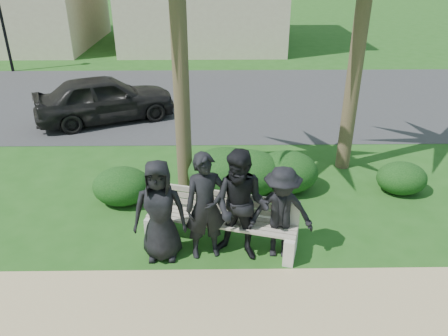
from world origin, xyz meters
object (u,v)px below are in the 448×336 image
at_px(man_c, 241,206).
at_px(man_d, 281,213).
at_px(man_a, 160,211).
at_px(man_b, 206,207).
at_px(car_a, 105,98).
at_px(park_bench, 221,224).

xyz_separation_m(man_c, man_d, (0.65, 0.03, -0.15)).
bearing_deg(man_c, man_a, -161.25).
relative_size(man_b, man_d, 1.14).
bearing_deg(man_b, man_c, -18.25).
bearing_deg(man_b, car_a, 102.39).
xyz_separation_m(man_b, man_c, (0.57, -0.05, 0.03)).
bearing_deg(car_a, man_a, 177.13).
distance_m(man_a, car_a, 6.98).
bearing_deg(man_b, park_bench, 36.35).
bearing_deg(car_a, park_bench, -174.54).
bearing_deg(man_a, car_a, 109.40).
xyz_separation_m(park_bench, man_a, (-0.98, -0.32, 0.47)).
xyz_separation_m(park_bench, man_c, (0.32, -0.33, 0.56)).
distance_m(man_a, man_c, 1.31).
distance_m(man_b, man_d, 1.22).
bearing_deg(park_bench, man_b, -114.34).
distance_m(park_bench, car_a, 7.10).
bearing_deg(man_d, park_bench, 167.19).
bearing_deg(park_bench, man_c, -29.58).
height_order(park_bench, man_c, man_c).
distance_m(man_d, car_a, 7.86).
height_order(man_a, man_c, man_c).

